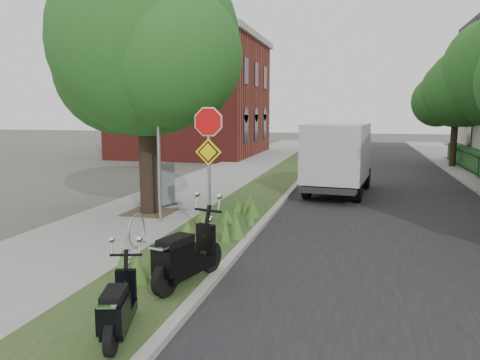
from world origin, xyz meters
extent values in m
plane|color=#4C5147|center=(0.00, 0.00, 0.00)|extent=(120.00, 120.00, 0.00)
cube|color=gray|center=(-4.25, 10.00, 0.06)|extent=(3.50, 60.00, 0.12)
cube|color=#25401B|center=(-1.50, 10.00, 0.06)|extent=(2.00, 60.00, 0.12)
cube|color=#9E9991|center=(-0.50, 10.00, 0.07)|extent=(0.20, 60.00, 0.13)
cube|color=black|center=(3.00, 10.00, 0.01)|extent=(7.00, 60.00, 0.01)
cube|color=#9E9991|center=(6.50, 10.00, 0.07)|extent=(0.20, 60.00, 0.13)
cylinder|color=black|center=(-4.00, 2.80, 2.36)|extent=(0.52, 0.52, 4.48)
sphere|color=#1E4C19|center=(-4.00, 2.80, 5.08)|extent=(5.40, 5.40, 5.40)
sphere|color=#1E4C19|center=(-5.21, 3.61, 4.41)|extent=(4.05, 4.05, 4.05)
sphere|color=#1E4C19|center=(-2.92, 2.12, 4.54)|extent=(3.78, 3.78, 3.78)
cube|color=#473828|center=(-4.00, 2.80, 0.12)|extent=(1.40, 1.40, 0.01)
cylinder|color=#A5A8AD|center=(-3.20, 1.80, 2.12)|extent=(0.08, 0.08, 4.00)
torus|color=#A5A8AD|center=(-2.70, -0.60, 0.50)|extent=(0.05, 0.77, 0.77)
cube|color=#A5A8AD|center=(-2.70, -0.96, 0.14)|extent=(0.06, 0.06, 0.04)
cube|color=#A5A8AD|center=(-2.70, -0.24, 0.14)|extent=(0.06, 0.06, 0.04)
cylinder|color=#A5A8AD|center=(-1.40, 0.60, 1.62)|extent=(0.07, 0.07, 3.00)
cylinder|color=red|center=(-1.40, 0.57, 2.87)|extent=(0.86, 0.03, 0.86)
cylinder|color=white|center=(-1.40, 0.58, 2.87)|extent=(0.94, 0.02, 0.94)
cube|color=yellow|center=(-1.40, 0.57, 2.17)|extent=(0.64, 0.03, 0.64)
cube|color=maroon|center=(-9.50, 22.00, 4.00)|extent=(9.00, 10.00, 8.00)
cube|color=#9E9991|center=(-9.50, 22.00, 8.10)|extent=(9.40, 10.40, 0.40)
sphere|color=#1E4C19|center=(6.05, 10.63, 4.06)|extent=(3.15, 3.15, 3.15)
cylinder|color=black|center=(7.00, 18.00, 1.94)|extent=(0.36, 0.36, 3.64)
sphere|color=#1E4C19|center=(7.00, 18.00, 4.15)|extent=(3.80, 3.80, 3.80)
sphere|color=#1E4C19|center=(6.14, 18.57, 3.67)|extent=(2.85, 2.85, 2.85)
sphere|color=#1E4C19|center=(7.76, 17.52, 3.77)|extent=(2.66, 2.66, 2.66)
cylinder|color=black|center=(-0.63, -1.71, 0.41)|extent=(0.27, 0.59, 0.57)
cylinder|color=black|center=(-0.97, -3.02, 0.41)|extent=(0.27, 0.59, 0.57)
cube|color=black|center=(-0.82, -2.42, 0.43)|extent=(0.68, 1.32, 0.20)
cube|color=black|center=(-0.91, -2.79, 0.69)|extent=(0.56, 0.79, 0.44)
cube|color=black|center=(-0.90, -2.74, 0.98)|extent=(0.49, 0.72, 0.13)
cylinder|color=black|center=(-1.19, -3.87, 0.35)|extent=(0.23, 0.47, 0.46)
cylinder|color=black|center=(-0.88, -4.92, 0.35)|extent=(0.23, 0.47, 0.46)
cube|color=black|center=(-1.02, -4.43, 0.37)|extent=(0.58, 1.06, 0.16)
cube|color=black|center=(-0.93, -4.73, 0.58)|extent=(0.47, 0.64, 0.35)
cube|color=black|center=(-0.94, -4.69, 0.81)|extent=(0.41, 0.58, 0.11)
cube|color=#262628|center=(1.26, 8.13, 0.48)|extent=(2.36, 5.10, 0.17)
cube|color=#B7BABC|center=(1.46, 10.03, 1.27)|extent=(2.03, 1.49, 1.49)
cube|color=silver|center=(1.21, 7.62, 1.64)|extent=(2.40, 3.73, 2.05)
cube|color=#262628|center=(-4.25, 4.04, 0.14)|extent=(1.18, 0.97, 0.05)
cube|color=gray|center=(-4.25, 4.04, 0.80)|extent=(1.04, 0.83, 1.36)
camera|label=1|loc=(2.00, -9.76, 3.10)|focal=35.00mm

